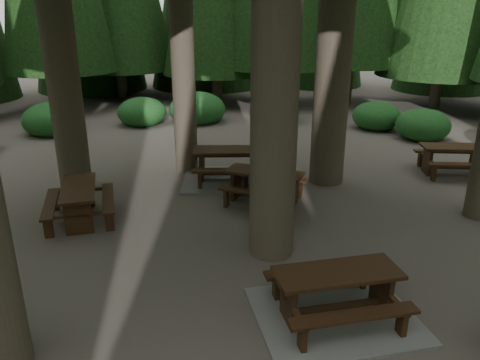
{
  "coord_description": "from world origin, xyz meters",
  "views": [
    {
      "loc": [
        0.48,
        -7.82,
        4.4
      ],
      "look_at": [
        0.17,
        1.17,
        1.1
      ],
      "focal_mm": 35.0,
      "sensor_mm": 36.0,
      "label": 1
    }
  ],
  "objects_px": {
    "picnic_table_c": "(232,169)",
    "picnic_table_d": "(455,155)",
    "picnic_table_a": "(335,302)",
    "picnic_table_b": "(79,198)",
    "picnic_table_f": "(264,182)"
  },
  "relations": [
    {
      "from": "picnic_table_c",
      "to": "picnic_table_f",
      "type": "relative_size",
      "value": 1.22
    },
    {
      "from": "picnic_table_f",
      "to": "picnic_table_d",
      "type": "bearing_deg",
      "value": 43.4
    },
    {
      "from": "picnic_table_a",
      "to": "picnic_table_d",
      "type": "xyz_separation_m",
      "value": [
        4.38,
        6.73,
        0.26
      ]
    },
    {
      "from": "picnic_table_a",
      "to": "picnic_table_b",
      "type": "distance_m",
      "value": 6.05
    },
    {
      "from": "picnic_table_a",
      "to": "picnic_table_c",
      "type": "xyz_separation_m",
      "value": [
        -1.87,
        5.97,
        0.04
      ]
    },
    {
      "from": "picnic_table_a",
      "to": "picnic_table_f",
      "type": "distance_m",
      "value": 4.59
    },
    {
      "from": "picnic_table_a",
      "to": "picnic_table_f",
      "type": "relative_size",
      "value": 1.26
    },
    {
      "from": "picnic_table_d",
      "to": "picnic_table_f",
      "type": "bearing_deg",
      "value": -155.83
    },
    {
      "from": "picnic_table_c",
      "to": "picnic_table_d",
      "type": "relative_size",
      "value": 1.41
    },
    {
      "from": "picnic_table_c",
      "to": "picnic_table_d",
      "type": "distance_m",
      "value": 6.29
    },
    {
      "from": "picnic_table_a",
      "to": "picnic_table_f",
      "type": "xyz_separation_m",
      "value": [
        -1.0,
        4.47,
        0.24
      ]
    },
    {
      "from": "picnic_table_c",
      "to": "picnic_table_b",
      "type": "bearing_deg",
      "value": -142.95
    },
    {
      "from": "picnic_table_a",
      "to": "picnic_table_f",
      "type": "bearing_deg",
      "value": 88.25
    },
    {
      "from": "picnic_table_b",
      "to": "picnic_table_f",
      "type": "relative_size",
      "value": 0.98
    },
    {
      "from": "picnic_table_d",
      "to": "picnic_table_f",
      "type": "relative_size",
      "value": 0.87
    }
  ]
}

